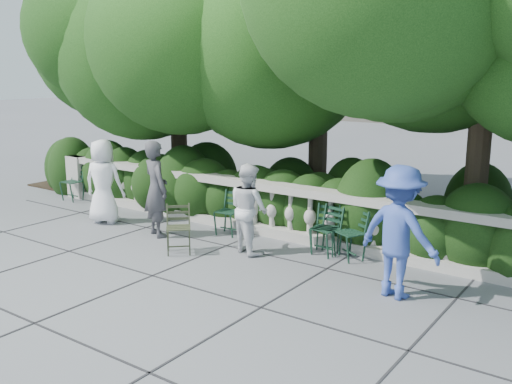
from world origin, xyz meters
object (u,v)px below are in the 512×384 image
Objects in this scene: chair_f at (320,257)px; person_businessman at (103,181)px; chair_c at (342,260)px; chair_e at (322,256)px; chair_a at (68,202)px; person_casual_man at (249,208)px; chair_weathered at (179,256)px; person_older_blue at (399,232)px; person_woman_grey at (156,189)px; chair_d at (224,237)px.

person_businessman is (-4.57, -0.65, 0.84)m from chair_f.
chair_c is 0.37m from chair_e.
person_casual_man is (5.61, -0.52, 0.76)m from chair_a.
chair_weathered is 1.41m from person_casual_man.
chair_weathered is at bearing -134.32° from chair_f.
person_older_blue is (2.77, -0.36, 0.15)m from person_casual_man.
chair_a is 6.72m from chair_f.
chair_weathered is at bearing -156.82° from chair_e.
chair_a is at bearing -169.29° from chair_f.
chair_a is 3.84m from person_woman_grey.
chair_c is 2.69m from chair_weathered.
chair_f is 0.55× the size of person_casual_man.
chair_d is at bearing 174.31° from person_businessman.
chair_c and chair_d have the same top height.
person_casual_man is at bearing 163.64° from person_businessman.
chair_weathered is (-1.93, -1.33, 0.00)m from chair_f.
person_woman_grey is (3.66, -0.73, 0.89)m from chair_a.
person_woman_grey is (-1.06, -0.66, 0.89)m from chair_d.
chair_c is 1.00× the size of chair_e.
chair_e is 0.55× the size of person_casual_man.
chair_f is 2.34m from chair_weathered.
chair_f is at bearing -135.64° from person_casual_man.
person_woman_grey is at bearing -156.26° from chair_f.
person_woman_grey is at bearing -142.06° from chair_c.
chair_f is at bearing -125.30° from chair_e.
chair_c and chair_e have the same top height.
person_casual_man is at bearing -151.64° from person_woman_grey.
chair_a is 2.41m from person_businessman.
chair_weathered is (-2.32, -1.37, 0.00)m from chair_c.
chair_e is at bearing -17.19° from person_older_blue.
chair_d is at bearing 170.02° from chair_e.
chair_weathered is at bearing 172.68° from person_woman_grey.
chair_e is 3.29m from person_woman_grey.
chair_c is 0.55× the size of person_casual_man.
chair_e is at bearing 169.34° from person_businessman.
chair_weathered is (-1.95, -1.37, 0.00)m from chair_e.
person_casual_man reaches higher than chair_f.
person_woman_grey is at bearing 107.81° from chair_weathered.
chair_c is at bearing 16.71° from chair_f.
chair_c is 1.00× the size of chair_weathered.
chair_d is 1.26m from person_casual_man.
chair_d is 2.00m from chair_f.
person_businessman reaches higher than chair_a.
chair_d is (-2.40, -0.07, 0.00)m from chair_c.
chair_e is 4.72m from person_businessman.
person_woman_grey is at bearing 27.48° from person_casual_man.
person_casual_man is (0.89, -0.45, 0.76)m from chair_d.
chair_a is 4.99m from chair_weathered.
person_older_blue reaches higher than chair_d.
chair_d is at bearing 50.66° from chair_weathered.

